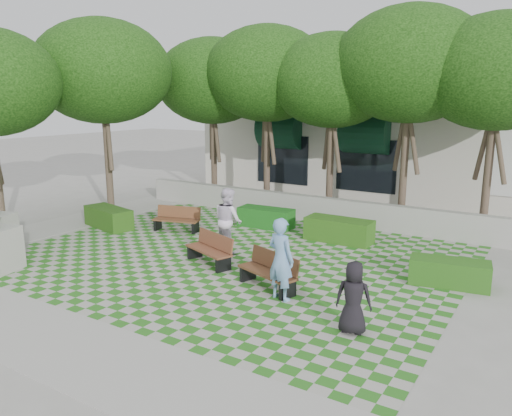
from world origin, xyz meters
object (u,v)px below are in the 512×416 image
Objects in this scene: person_white at (228,220)px; bench_east at (269,272)px; hedge_midright at (339,230)px; hedge_midleft at (266,218)px; person_dark at (353,298)px; hedge_east at (449,273)px; person_blue at (281,259)px; bench_mid at (210,250)px; bench_west at (177,219)px; hedge_west at (109,218)px.

bench_east is at bearing 169.44° from person_white.
hedge_midright reaches higher than hedge_midleft.
hedge_east is at bearing -118.08° from person_dark.
bench_east is 0.86m from person_blue.
bench_mid is 5.04m from person_dark.
person_blue is at bearing -136.32° from hedge_east.
hedge_midleft is (-2.83, 0.32, -0.03)m from hedge_midright.
person_white is (2.78, -0.95, 0.54)m from bench_west.
hedge_east is 6.06m from person_white.
hedge_midright is at bearing -76.51° from person_dark.
hedge_east is at bearing 37.00° from bench_mid.
bench_west is 0.80× the size of hedge_midright.
hedge_midright is (-3.69, 2.09, 0.05)m from hedge_east.
hedge_midright is 1.10× the size of person_white.
bench_west reaches higher than hedge_west.
bench_mid reaches higher than hedge_midright.
hedge_midright is 1.11× the size of person_blue.
bench_west is 2.46m from hedge_west.
person_blue is (2.76, -1.09, 0.53)m from bench_mid.
bench_mid is 0.84× the size of hedge_west.
hedge_midright is 6.23m from person_dark.
person_white reaches higher than person_dark.
person_blue is at bearing -81.90° from hedge_midright.
person_white is at bearing -23.83° from person_blue.
bench_mid is 1.01× the size of bench_west.
hedge_east is 4.24m from hedge_midright.
person_blue is at bearing 169.35° from person_white.
bench_east is at bearing -35.63° from person_dark.
person_white reaches higher than bench_mid.
hedge_east is 6.95m from hedge_midleft.
bench_east is at bearing 3.15° from bench_mid.
bench_west is 0.86× the size of hedge_midleft.
bench_mid is 6.01m from hedge_east.
person_dark is (7.74, -3.92, 0.31)m from bench_west.
person_dark is 5.79m from person_white.
hedge_west is 1.06× the size of person_white.
hedge_midright is 3.57m from person_white.
person_blue is 2.08m from person_dark.
person_dark reaches higher than hedge_east.
hedge_midleft is at bearing 120.42° from bench_mid.
person_white is (-0.26, 1.20, 0.54)m from bench_mid.
bench_mid is 0.90× the size of person_blue.
bench_mid is at bearing -32.36° from person_dark.
bench_east is 0.91× the size of person_white.
bench_mid is 4.25m from hedge_midleft.
bench_east is 0.83× the size of hedge_midright.
person_white is (5.07, -0.05, 0.59)m from hedge_west.
hedge_midright is at bearing -6.43° from hedge_midleft.
person_blue is (0.54, -0.42, 0.52)m from bench_east.
hedge_west is (-11.07, -0.52, 0.03)m from hedge_east.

